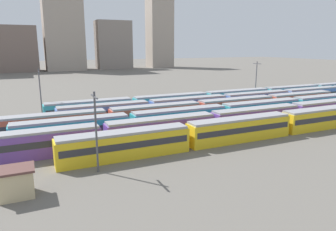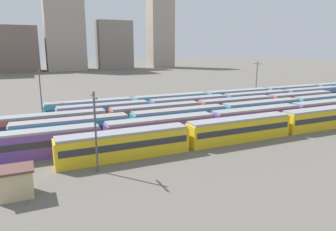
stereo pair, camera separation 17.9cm
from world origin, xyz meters
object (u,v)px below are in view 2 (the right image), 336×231
(train_track_3, at_px, (199,110))
(catenary_pole_1, at_px, (41,91))
(train_track_2, at_px, (262,110))
(catenary_pole_2, at_px, (95,128))
(train_track_1, at_px, (212,123))
(train_track_0, at_px, (240,129))
(train_track_5, at_px, (238,97))
(catenary_pole_3, at_px, (256,79))
(train_track_4, at_px, (257,100))
(signal_hut, at_px, (15,182))

(train_track_3, xyz_separation_m, catenary_pole_1, (-29.30, 13.44, 3.84))
(train_track_2, xyz_separation_m, catenary_pole_1, (-41.22, 18.64, 3.84))
(train_track_3, relative_size, catenary_pole_2, 7.69)
(train_track_1, height_order, catenary_pole_1, catenary_pole_1)
(train_track_0, bearing_deg, train_track_1, 109.14)
(train_track_5, height_order, catenary_pole_2, catenary_pole_2)
(train_track_1, height_order, train_track_5, same)
(catenary_pole_2, distance_m, catenary_pole_3, 59.80)
(train_track_0, height_order, train_track_5, same)
(train_track_1, relative_size, catenary_pole_3, 6.98)
(train_track_3, distance_m, catenary_pole_2, 31.31)
(train_track_4, relative_size, signal_hut, 26.00)
(train_track_5, xyz_separation_m, catenary_pole_3, (8.18, 2.76, 4.00))
(train_track_0, relative_size, train_track_3, 0.75)
(train_track_3, height_order, train_track_4, same)
(train_track_2, relative_size, train_track_5, 1.00)
(catenary_pole_2, bearing_deg, train_track_0, 7.81)
(train_track_1, relative_size, train_track_2, 0.80)
(train_track_4, bearing_deg, train_track_0, -135.26)
(catenary_pole_1, height_order, catenary_pole_2, catenary_pole_1)
(train_track_2, distance_m, train_track_5, 16.59)
(train_track_2, distance_m, catenary_pole_2, 39.31)
(train_track_3, bearing_deg, catenary_pole_2, -142.86)
(catenary_pole_2, bearing_deg, train_track_2, 20.31)
(train_track_0, xyz_separation_m, catenary_pole_3, (27.30, 28.76, 4.00))
(train_track_1, xyz_separation_m, signal_hut, (-30.17, -11.38, -0.35))
(train_track_3, distance_m, catenary_pole_1, 32.47)
(train_track_4, height_order, catenary_pole_2, catenary_pole_2)
(train_track_3, xyz_separation_m, catenary_pole_2, (-24.81, -18.79, 3.50))
(catenary_pole_1, bearing_deg, train_track_0, -46.30)
(train_track_1, bearing_deg, train_track_0, -70.86)
(train_track_0, relative_size, train_track_1, 0.75)
(train_track_0, xyz_separation_m, train_track_4, (20.99, 20.80, 0.00))
(train_track_5, distance_m, catenary_pole_3, 9.51)
(train_track_0, xyz_separation_m, train_track_3, (1.56, 15.60, 0.00))
(train_track_3, relative_size, signal_hut, 20.75)
(train_track_4, xyz_separation_m, catenary_pole_3, (6.31, 7.96, 4.00))
(train_track_5, relative_size, catenary_pole_2, 9.64)
(train_track_2, bearing_deg, train_track_3, 156.42)
(catenary_pole_2, bearing_deg, train_track_3, 37.14)
(signal_hut, bearing_deg, catenary_pole_3, 30.51)
(signal_hut, bearing_deg, train_track_2, 20.04)
(train_track_1, distance_m, catenary_pole_1, 35.44)
(catenary_pole_3, height_order, signal_hut, catenary_pole_3)
(train_track_4, bearing_deg, catenary_pole_3, 51.59)
(train_track_1, height_order, train_track_2, same)
(catenary_pole_3, bearing_deg, train_track_5, -161.38)
(catenary_pole_1, xyz_separation_m, catenary_pole_3, (55.04, -0.28, 0.16))
(catenary_pole_1, bearing_deg, train_track_4, -9.59)
(train_track_0, distance_m, train_track_4, 29.55)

